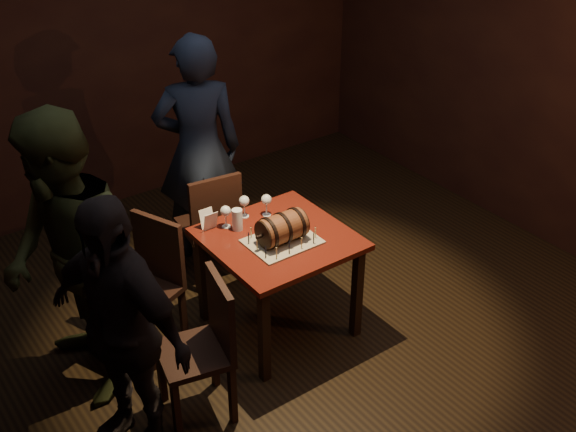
{
  "coord_description": "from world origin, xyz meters",
  "views": [
    {
      "loc": [
        -2.27,
        -3.14,
        3.29
      ],
      "look_at": [
        0.04,
        0.05,
        0.95
      ],
      "focal_mm": 45.0,
      "sensor_mm": 36.0,
      "label": 1
    }
  ],
  "objects_px": {
    "person_left_front": "(118,329)",
    "pub_table": "(278,250)",
    "pint_of_ale": "(237,220)",
    "chair_left_front": "(206,341)",
    "wine_glass_left": "(226,212)",
    "wine_glass_right": "(266,200)",
    "chair_left_rear": "(151,278)",
    "wine_glass_mid": "(244,202)",
    "person_left_rear": "(69,263)",
    "person_back": "(198,150)",
    "chair_back": "(212,222)",
    "barrel_cake": "(282,228)"
  },
  "relations": [
    {
      "from": "wine_glass_mid",
      "to": "pint_of_ale",
      "type": "relative_size",
      "value": 1.07
    },
    {
      "from": "chair_back",
      "to": "chair_left_rear",
      "type": "height_order",
      "value": "same"
    },
    {
      "from": "pub_table",
      "to": "chair_left_front",
      "type": "height_order",
      "value": "chair_left_front"
    },
    {
      "from": "pint_of_ale",
      "to": "person_left_front",
      "type": "relative_size",
      "value": 0.09
    },
    {
      "from": "pub_table",
      "to": "chair_left_front",
      "type": "xyz_separation_m",
      "value": [
        -0.79,
        -0.39,
        -0.12
      ]
    },
    {
      "from": "pub_table",
      "to": "wine_glass_right",
      "type": "xyz_separation_m",
      "value": [
        0.09,
        0.27,
        0.23
      ]
    },
    {
      "from": "chair_left_rear",
      "to": "person_left_rear",
      "type": "relative_size",
      "value": 0.5
    },
    {
      "from": "barrel_cake",
      "to": "wine_glass_right",
      "type": "distance_m",
      "value": 0.36
    },
    {
      "from": "chair_left_front",
      "to": "wine_glass_right",
      "type": "bearing_deg",
      "value": 36.72
    },
    {
      "from": "wine_glass_mid",
      "to": "person_back",
      "type": "distance_m",
      "value": 0.81
    },
    {
      "from": "chair_left_rear",
      "to": "person_left_rear",
      "type": "height_order",
      "value": "person_left_rear"
    },
    {
      "from": "wine_glass_right",
      "to": "person_left_rear",
      "type": "bearing_deg",
      "value": -179.15
    },
    {
      "from": "barrel_cake",
      "to": "chair_left_front",
      "type": "height_order",
      "value": "barrel_cake"
    },
    {
      "from": "chair_back",
      "to": "wine_glass_left",
      "type": "bearing_deg",
      "value": -107.14
    },
    {
      "from": "barrel_cake",
      "to": "chair_left_front",
      "type": "xyz_separation_m",
      "value": [
        -0.77,
        -0.31,
        -0.34
      ]
    },
    {
      "from": "chair_back",
      "to": "person_back",
      "type": "relative_size",
      "value": 0.51
    },
    {
      "from": "wine_glass_right",
      "to": "chair_left_rear",
      "type": "bearing_deg",
      "value": 173.21
    },
    {
      "from": "wine_glass_right",
      "to": "person_left_front",
      "type": "distance_m",
      "value": 1.5
    },
    {
      "from": "wine_glass_right",
      "to": "pint_of_ale",
      "type": "height_order",
      "value": "wine_glass_right"
    },
    {
      "from": "wine_glass_mid",
      "to": "person_back",
      "type": "relative_size",
      "value": 0.09
    },
    {
      "from": "pub_table",
      "to": "wine_glass_left",
      "type": "bearing_deg",
      "value": 125.43
    },
    {
      "from": "pint_of_ale",
      "to": "chair_back",
      "type": "xyz_separation_m",
      "value": [
        0.09,
        0.51,
        -0.3
      ]
    },
    {
      "from": "person_left_front",
      "to": "chair_back",
      "type": "bearing_deg",
      "value": 111.19
    },
    {
      "from": "barrel_cake",
      "to": "person_left_rear",
      "type": "bearing_deg",
      "value": 165.92
    },
    {
      "from": "pub_table",
      "to": "wine_glass_right",
      "type": "relative_size",
      "value": 5.59
    },
    {
      "from": "chair_left_front",
      "to": "pint_of_ale",
      "type": "bearing_deg",
      "value": 44.96
    },
    {
      "from": "pub_table",
      "to": "person_left_front",
      "type": "relative_size",
      "value": 0.55
    },
    {
      "from": "pint_of_ale",
      "to": "chair_back",
      "type": "distance_m",
      "value": 0.6
    },
    {
      "from": "wine_glass_mid",
      "to": "chair_back",
      "type": "height_order",
      "value": "chair_back"
    },
    {
      "from": "pub_table",
      "to": "chair_left_rear",
      "type": "height_order",
      "value": "chair_left_rear"
    },
    {
      "from": "chair_left_rear",
      "to": "person_left_front",
      "type": "distance_m",
      "value": 0.92
    },
    {
      "from": "wine_glass_left",
      "to": "person_left_front",
      "type": "distance_m",
      "value": 1.24
    },
    {
      "from": "wine_glass_right",
      "to": "chair_left_rear",
      "type": "height_order",
      "value": "chair_left_rear"
    },
    {
      "from": "pub_table",
      "to": "person_left_rear",
      "type": "bearing_deg",
      "value": 169.19
    },
    {
      "from": "pub_table",
      "to": "chair_left_front",
      "type": "bearing_deg",
      "value": -153.86
    },
    {
      "from": "pint_of_ale",
      "to": "person_left_front",
      "type": "bearing_deg",
      "value": -152.81
    },
    {
      "from": "pub_table",
      "to": "pint_of_ale",
      "type": "relative_size",
      "value": 6.0
    },
    {
      "from": "person_left_front",
      "to": "pub_table",
      "type": "bearing_deg",
      "value": 83.91
    },
    {
      "from": "barrel_cake",
      "to": "pint_of_ale",
      "type": "height_order",
      "value": "barrel_cake"
    },
    {
      "from": "pub_table",
      "to": "wine_glass_mid",
      "type": "xyz_separation_m",
      "value": [
        -0.04,
        0.34,
        0.23
      ]
    },
    {
      "from": "pub_table",
      "to": "wine_glass_right",
      "type": "height_order",
      "value": "wine_glass_right"
    },
    {
      "from": "pint_of_ale",
      "to": "person_left_rear",
      "type": "xyz_separation_m",
      "value": [
        -1.14,
        0.02,
        0.1
      ]
    },
    {
      "from": "person_back",
      "to": "person_left_front",
      "type": "height_order",
      "value": "person_back"
    },
    {
      "from": "chair_left_rear",
      "to": "person_back",
      "type": "xyz_separation_m",
      "value": [
        0.83,
        0.78,
        0.39
      ]
    },
    {
      "from": "chair_left_front",
      "to": "person_left_front",
      "type": "relative_size",
      "value": 0.57
    },
    {
      "from": "person_left_front",
      "to": "person_left_rear",
      "type": "bearing_deg",
      "value": 161.67
    },
    {
      "from": "wine_glass_left",
      "to": "chair_left_front",
      "type": "height_order",
      "value": "chair_left_front"
    },
    {
      "from": "wine_glass_mid",
      "to": "chair_back",
      "type": "bearing_deg",
      "value": 95.23
    },
    {
      "from": "chair_left_rear",
      "to": "chair_left_front",
      "type": "bearing_deg",
      "value": -91.93
    },
    {
      "from": "pub_table",
      "to": "person_back",
      "type": "height_order",
      "value": "person_back"
    }
  ]
}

